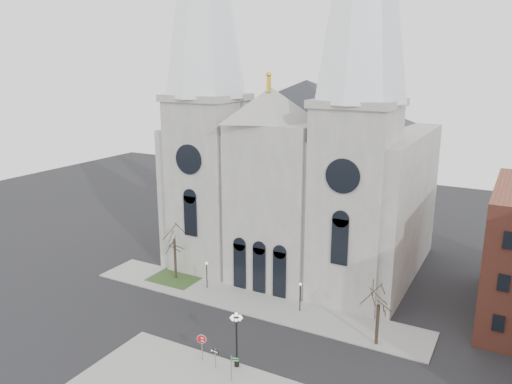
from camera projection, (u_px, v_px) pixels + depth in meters
The scene contains 12 objects.
ground at pixel (191, 349), 46.73m from camera, with size 160.00×160.00×0.00m, color black.
sidewalk_far at pixel (249, 301), 56.07m from camera, with size 40.00×6.00×0.14m, color gray.
grass_patch at pixel (176, 278), 62.02m from camera, with size 6.00×5.00×0.18m, color #29411C.
cathedral at pixel (296, 126), 61.59m from camera, with size 33.00×26.66×54.00m.
tree_left at pixel (174, 236), 60.65m from camera, with size 3.20×3.20×7.50m.
tree_right at pixel (379, 302), 46.31m from camera, with size 3.20×3.20×6.00m.
ped_lamp_left at pixel (207, 270), 58.72m from camera, with size 0.32×0.32×3.26m.
ped_lamp_right at pixel (300, 292), 53.15m from camera, with size 0.32×0.32×3.26m.
stop_sign at pixel (202, 342), 44.34m from camera, with size 0.91×0.10×2.53m.
globe_lamp at pixel (236, 333), 43.02m from camera, with size 1.37×1.37×5.20m.
one_way_sign at pixel (215, 355), 43.23m from camera, with size 0.82×0.11×1.87m.
street_name_sign at pixel (232, 366), 41.50m from camera, with size 0.72×0.26×2.31m.
Camera 1 is at (25.25, -33.63, 25.86)m, focal length 35.00 mm.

